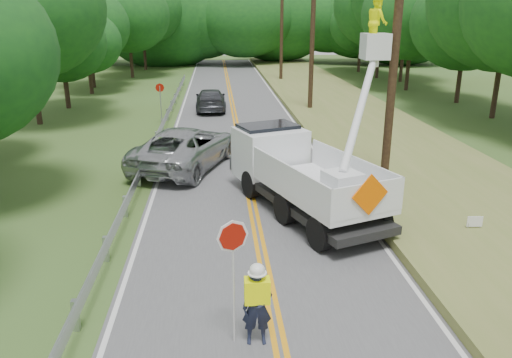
{
  "coord_description": "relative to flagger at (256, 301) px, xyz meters",
  "views": [
    {
      "loc": [
        -1.12,
        -7.96,
        6.21
      ],
      "look_at": [
        0.0,
        6.0,
        1.5
      ],
      "focal_mm": 34.77,
      "sensor_mm": 36.0,
      "label": 1
    }
  ],
  "objects": [
    {
      "name": "suv_silver",
      "position": [
        -2.01,
        11.93,
        -0.08
      ],
      "size": [
        4.83,
        6.77,
        1.71
      ],
      "primitive_type": "imported",
      "rotation": [
        0.0,
        0.0,
        2.78
      ],
      "color": "#A2A5A9",
      "rests_on": "road"
    },
    {
      "name": "treeline_right",
      "position": [
        16.12,
        25.16,
        5.57
      ],
      "size": [
        11.16,
        54.25,
        12.2
      ],
      "color": "#332319",
      "rests_on": "ground"
    },
    {
      "name": "treeline_left",
      "position": [
        -9.93,
        28.76,
        4.74
      ],
      "size": [
        11.23,
        58.01,
        10.46
      ],
      "color": "#332319",
      "rests_on": "ground"
    },
    {
      "name": "stop_sign_permanent",
      "position": [
        -3.89,
        20.64,
        0.62
      ],
      "size": [
        0.51,
        0.06,
        2.39
      ],
      "color": "#A0A5A8",
      "rests_on": "ground"
    },
    {
      "name": "bucket_truck",
      "position": [
        1.98,
        7.62,
        0.59
      ],
      "size": [
        5.35,
        7.22,
        6.74
      ],
      "color": "black",
      "rests_on": "road"
    },
    {
      "name": "flagger",
      "position": [
        0.0,
        0.0,
        0.0
      ],
      "size": [
        1.04,
        0.39,
        2.61
      ],
      "color": "#191E33",
      "rests_on": "road"
    },
    {
      "name": "road",
      "position": [
        0.45,
        13.71,
        -0.94
      ],
      "size": [
        7.2,
        96.0,
        0.03
      ],
      "color": "#505053",
      "rests_on": "ground"
    },
    {
      "name": "utility_poles",
      "position": [
        5.45,
        16.73,
        4.32
      ],
      "size": [
        1.6,
        43.3,
        10.0
      ],
      "color": "black",
      "rests_on": "ground"
    },
    {
      "name": "guardrail",
      "position": [
        -3.57,
        14.62,
        -0.4
      ],
      "size": [
        0.18,
        48.0,
        0.77
      ],
      "color": "#A0A5A8",
      "rests_on": "ground"
    },
    {
      "name": "tall_grass_verge",
      "position": [
        7.55,
        13.71,
        -0.8
      ],
      "size": [
        7.0,
        96.0,
        0.3
      ],
      "primitive_type": "cube",
      "color": "olive",
      "rests_on": "ground"
    },
    {
      "name": "treeline_horizon",
      "position": [
        1.49,
        55.84,
        4.55
      ],
      "size": [
        57.32,
        14.75,
        12.24
      ],
      "color": "#17491B",
      "rests_on": "ground"
    },
    {
      "name": "ground",
      "position": [
        0.45,
        -0.29,
        -0.95
      ],
      "size": [
        140.0,
        140.0,
        0.0
      ],
      "primitive_type": "plane",
      "color": "#40511D",
      "rests_on": "ground"
    },
    {
      "name": "suv_darkgrey",
      "position": [
        -1.05,
        24.79,
        -0.23
      ],
      "size": [
        2.02,
        4.84,
        1.4
      ],
      "primitive_type": "imported",
      "rotation": [
        0.0,
        0.0,
        3.16
      ],
      "color": "#3B3E43",
      "rests_on": "road"
    },
    {
      "name": "yard_sign",
      "position": [
        6.68,
        4.34,
        -0.49
      ],
      "size": [
        0.45,
        0.06,
        0.66
      ],
      "color": "white",
      "rests_on": "ground"
    }
  ]
}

